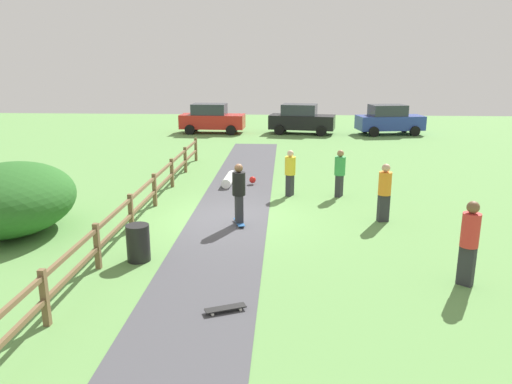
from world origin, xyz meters
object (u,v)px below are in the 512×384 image
Objects in this scene: parked_car_black at (301,119)px; parked_car_blue at (389,120)px; bystander_orange at (385,190)px; bystander_red at (469,239)px; skater_fallen at (231,179)px; parked_car_red at (212,118)px; bush_large at (11,199)px; bystander_green at (340,171)px; skateboard_loose at (225,308)px; bystander_yellow at (290,171)px; trash_bin at (138,243)px; skater_riding at (239,191)px.

parked_car_black is 5.68m from parked_car_blue.
bystander_red reaches higher than bystander_orange.
parked_car_red is at bearing 101.29° from skater_fallen.
bush_large is 8.11m from skater_fallen.
parked_car_blue is at bearing 72.99° from bystander_green.
parked_car_blue is (14.26, 19.95, -0.03)m from bush_large.
bystander_red is (5.01, 1.53, 0.96)m from skateboard_loose.
skateboard_loose is 8.75m from bystander_yellow.
bystander_red reaches higher than trash_bin.
trash_bin is 7.32m from bystander_orange.
skater_fallen is 16.56m from parked_car_blue.
bystander_green is (5.42, 6.17, 0.47)m from trash_bin.
skater_riding is at bearing 52.16° from trash_bin.
bystander_yellow is 3.92m from bystander_orange.
skater_riding is at bearing -171.63° from bystander_orange.
bush_large reaches higher than parked_car_red.
skater_fallen is at bearing 47.35° from bush_large.
skater_fallen is at bearing 158.96° from bystander_green.
bystander_yellow is (2.29, -1.53, 0.70)m from skater_fallen.
parked_car_blue is at bearing 54.46° from bush_large.
bystander_orange is at bearing 102.48° from bystander_red.
bystander_red is at bearing 17.01° from skateboard_loose.
skater_fallen is 14.32m from parked_car_red.
parked_car_red is at bearing 82.39° from bush_large.
bush_large reaches higher than parked_car_black.
parked_car_black reaches higher than skater_fallen.
skateboard_loose is at bearing -109.34° from bystander_green.
bystander_red reaches higher than skater_riding.
skater_riding is 19.10m from parked_car_black.
skater_riding is at bearing 9.22° from bush_large.
skater_riding reaches higher than bystander_yellow.
bystander_red is 22.80m from parked_car_blue.
parked_car_red is (-3.58, 18.95, -0.08)m from skater_riding.
skater_fallen is 2.84m from bystander_yellow.
bystander_yellow is at bearing -112.70° from parked_car_blue.
bush_large is 0.91× the size of parked_car_black.
bush_large is 2.15× the size of bystander_red.
bystander_orange is at bearing -44.83° from bystander_yellow.
bystander_red is (11.49, -2.68, 0.06)m from bush_large.
bush_large is 0.91× the size of parked_car_blue.
skateboard_loose is 0.49× the size of bystander_green.
skater_riding is 5.05m from skater_fallen.
bystander_yellow is (3.67, 6.19, 0.45)m from trash_bin.
skater_fallen is 0.37× the size of parked_car_blue.
skater_fallen is 10.55m from bystander_red.
skater_riding reaches higher than bystander_orange.
bystander_green is 0.39× the size of parked_car_red.
bystander_yellow is at bearing 135.17° from bystander_orange.
trash_bin is at bearing -120.70° from bystander_yellow.
skateboard_loose is 24.49m from parked_car_red.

